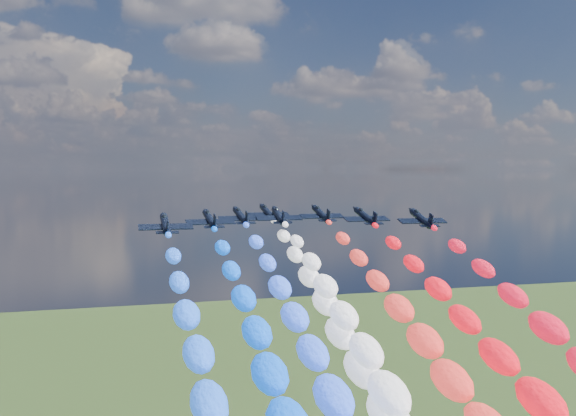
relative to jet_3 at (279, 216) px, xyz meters
name	(u,v)px	position (x,y,z in m)	size (l,w,h in m)	color
jet_0	(165,224)	(-25.44, -15.61, 0.00)	(9.72, 13.03, 2.87)	black
jet_1	(210,219)	(-15.86, -6.47, 0.00)	(9.72, 13.03, 2.87)	black
jet_2	(241,216)	(-8.04, 1.07, 0.00)	(9.72, 13.03, 2.87)	black
jet_3	(279,216)	(0.00, 0.00, 0.00)	(9.72, 13.03, 2.87)	black
jet_4	(268,213)	(0.24, 10.73, 0.00)	(9.72, 13.03, 2.87)	black
trail_4	(374,407)	(0.24, -51.79, -23.75)	(6.82, 121.21, 51.46)	white
jet_5	(321,214)	(10.56, 2.85, 0.00)	(9.72, 13.03, 2.87)	black
jet_6	(365,217)	(16.95, -7.45, 0.00)	(9.72, 13.03, 2.87)	black
jet_7	(421,218)	(25.76, -15.61, 0.00)	(9.72, 13.03, 2.87)	black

